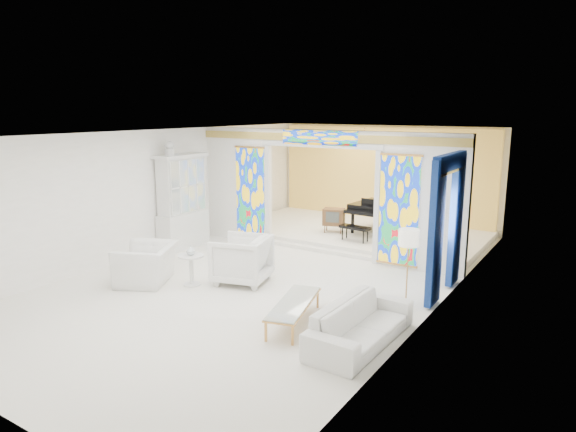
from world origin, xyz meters
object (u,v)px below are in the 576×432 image
Objects in this scene: armchair_left at (147,264)px; grand_piano at (385,208)px; coffee_table at (294,304)px; tv_console at (334,217)px; china_cabinet at (182,202)px; armchair_right at (242,259)px; sofa at (361,323)px.

grand_piano reaches higher than armchair_left.
tv_console reaches higher than coffee_table.
china_cabinet is 2.87m from armchair_left.
china_cabinet is 1.11× the size of grand_piano.
china_cabinet is at bearing -130.47° from armchair_right.
coffee_table is at bearing -76.35° from grand_piano.
tv_console is (-1.13, -0.83, -0.23)m from grand_piano.
tv_console reaches higher than armchair_left.
armchair_right is at bearing -96.67° from grand_piano.
china_cabinet is 1.26× the size of sofa.
grand_piano reaches higher than sofa.
tv_console is at bearing 45.15° from china_cabinet.
tv_console is at bearing 111.28° from coffee_table.
china_cabinet reaches higher than tv_console.
armchair_left is 3.62m from coffee_table.
china_cabinet is at bearing 152.72° from coffee_table.
grand_piano is (-0.97, 6.22, 0.49)m from coffee_table.
armchair_left reaches higher than sofa.
grand_piano is at bearing 98.84° from coffee_table.
sofa is at bearing -65.88° from grand_piano.
grand_piano is (1.03, 5.04, 0.35)m from armchair_right.
armchair_left is 1.94m from armchair_right.
sofa is at bearing -22.92° from china_cabinet.
coffee_table is at bearing -85.62° from tv_console.
sofa is (4.85, -0.18, -0.07)m from armchair_left.
coffee_table is at bearing -27.28° from china_cabinet.
armchair_left is 6.67m from grand_piano.
armchair_left is 0.49× the size of grand_piano.
armchair_right reaches higher than coffee_table.
grand_piano is at bearing 152.96° from armchair_right.
coffee_table is 6.32m from grand_piano.
tv_console reaches higher than sofa.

